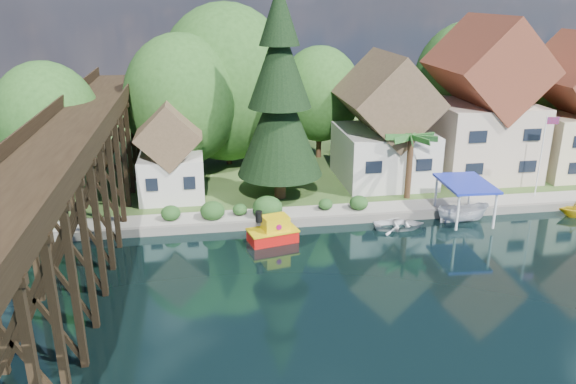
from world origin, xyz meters
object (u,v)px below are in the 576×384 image
Objects in this scene: conifer at (280,99)px; boat_canopy at (464,205)px; house_left at (385,128)px; palm_tree at (411,139)px; house_center at (482,109)px; flagpole at (544,148)px; trestle_bridge at (80,178)px; tugboat at (273,232)px; boat_white_a at (399,223)px; shed at (171,157)px.

conifer is 3.31× the size of boat_canopy.
house_left is 1.98× the size of palm_tree.
house_center is 2.80× the size of boat_canopy.
boat_canopy is (2.72, -4.30, -4.01)m from palm_tree.
conifer is 21.08m from flagpole.
house_center is at bearing 59.13° from boat_canopy.
trestle_bridge is 4.01× the size of house_left.
house_center is (9.00, 0.50, 1.28)m from house_left.
tugboat is (-11.60, -5.55, -4.63)m from palm_tree.
trestle_bridge is 8.89× the size of boat_canopy.
boat_canopy reaches higher than boat_white_a.
house_left is 18.11m from shed.
palm_tree is at bearing 122.28° from boat_canopy.
trestle_bridge is 21.86m from boat_white_a.
tugboat is 1.00× the size of boat_white_a.
conifer is at bearing -10.47° from shed.
palm_tree is 1.12× the size of boat_canopy.
boat_canopy is at bearing -70.00° from house_left.
trestle_bridge is at bearing -150.12° from conifer.
conifer is 4.51× the size of boat_white_a.
boat_canopy is at bearing -120.87° from house_center.
trestle_bridge is at bearing -154.79° from house_left.
house_center reaches higher than trestle_bridge.
boat_canopy reaches higher than tugboat.
flagpole is 8.84m from boat_canopy.
house_left is 3.02× the size of boat_white_a.
flagpole is (10.99, -6.14, -0.58)m from house_left.
house_center is 3.80× the size of boat_white_a.
palm_tree is 10.54m from flagpole.
tugboat is (11.98, 0.53, -4.63)m from trestle_bridge.
palm_tree is 7.26m from boat_white_a.
house_center is 3.82× the size of tugboat.
trestle_bridge reaches higher than tugboat.
house_center is at bearing 28.34° from tugboat.
house_left is 4.78m from palm_tree.
boat_canopy is (3.29, -9.05, -3.81)m from house_left.
tugboat is at bearing -154.40° from palm_tree.
trestle_bridge is 33.96m from house_center.
house_center is 2.10× the size of flagpole.
house_left is at bearing 25.21° from trestle_bridge.
conifer reaches higher than palm_tree.
boat_white_a is (-12.75, -3.35, -4.18)m from flagpole.
house_center is 7.18m from flagpole.
tugboat is (-1.52, -7.23, -7.70)m from conifer.
flagpole is (10.42, -1.40, -0.78)m from palm_tree.
flagpole is 1.33× the size of boat_canopy.
palm_tree is 0.84× the size of flagpole.
conifer is at bearing -162.09° from house_left.
trestle_bridge reaches higher than flagpole.
house_left is at bearing -5.36° from boat_white_a.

